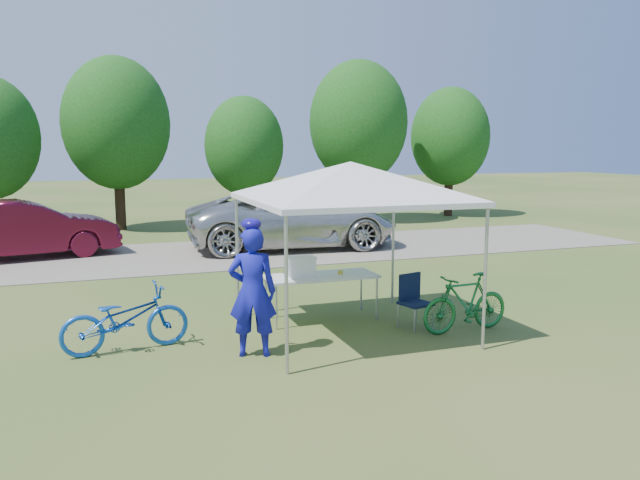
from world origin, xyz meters
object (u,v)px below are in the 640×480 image
Objects in this scene: folding_table at (321,277)px; cooler at (301,266)px; sedan at (25,229)px; bike_green at (466,303)px; cyclist at (252,292)px; minivan at (293,219)px; bike_blue at (125,319)px; folding_chair at (413,296)px.

cooler reaches higher than folding_table.
sedan is (-5.40, 8.20, 0.05)m from folding_table.
folding_table is 2.45m from bike_green.
folding_table is 2.13m from cyclist.
bike_green reaches higher than folding_table.
minivan is (-0.16, 8.93, 0.39)m from bike_green.
bike_green is 0.26× the size of minivan.
minivan is at bearing -107.32° from sedan.
minivan reaches higher than sedan.
minivan is at bearing 76.53° from folding_table.
cyclist is at bearing -169.65° from sedan.
cooler is 0.08× the size of minivan.
cooler reaches higher than bike_blue.
folding_chair is at bearing -153.36° from cyclist.
folding_table is 4.03× the size of cooler.
sedan is (-6.67, 9.14, 0.27)m from folding_chair.
cyclist reaches higher than bike_blue.
bike_blue is 1.15× the size of bike_green.
cooler is at bearing -86.23° from bike_blue.
sedan is (-7.35, 9.67, 0.31)m from bike_green.
folding_chair is 8.42m from minivan.
cyclist reaches higher than folding_table.
bike_blue reaches higher than bike_green.
cyclist is (-1.55, -1.44, 0.19)m from folding_table.
sedan is at bearing 111.55° from folding_chair.
bike_blue is 5.26m from bike_green.
bike_blue is at bearing -8.90° from cyclist.
cooler is 0.25× the size of cyclist.
sedan is (-7.19, 0.74, -0.08)m from minivan.
sedan reaches higher than cooler.
folding_chair is at bearing -29.89° from cooler.
cooler is at bearing -112.91° from cyclist.
minivan is 7.23m from sedan.
cooler is 7.77m from minivan.
folding_chair is at bearing -131.98° from bike_green.
bike_blue is (-4.52, 0.30, -0.04)m from folding_chair.
folding_chair is (1.27, -0.94, -0.22)m from folding_table.
folding_table is 9.82m from sedan.
cyclist is at bearing 175.61° from folding_chair.
bike_green is 8.94m from minivan.
minivan is (0.52, 8.40, 0.35)m from folding_chair.
bike_green reaches higher than folding_chair.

